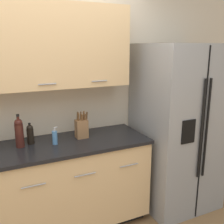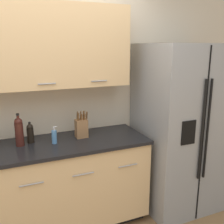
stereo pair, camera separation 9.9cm
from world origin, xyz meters
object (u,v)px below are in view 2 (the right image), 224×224
Objects in this scene: refrigerator at (179,128)px; soap_dispenser at (54,137)px; knife_block at (81,128)px; oil_bottle at (30,133)px; wine_bottle at (19,131)px.

soap_dispenser is (-1.40, 0.08, 0.07)m from refrigerator.
knife_block reaches higher than soap_dispenser.
refrigerator is at bearing -6.80° from oil_bottle.
oil_bottle reaches higher than soap_dispenser.
refrigerator is 6.83× the size of knife_block.
knife_block is 0.30m from soap_dispenser.
refrigerator is 1.62m from oil_bottle.
wine_bottle reaches higher than oil_bottle.
soap_dispenser is 0.24m from oil_bottle.
wine_bottle is 0.12m from oil_bottle.
wine_bottle is at bearing 175.13° from refrigerator.
oil_bottle is (-1.61, 0.19, 0.10)m from refrigerator.
soap_dispenser is at bearing 176.88° from refrigerator.
wine_bottle is 0.33m from soap_dispenser.
knife_block is 0.60m from wine_bottle.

